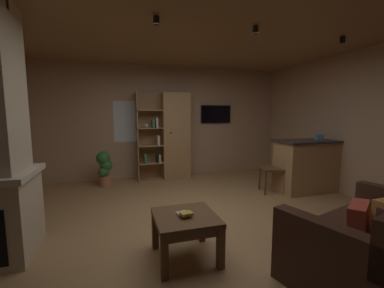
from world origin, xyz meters
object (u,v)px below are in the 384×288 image
(dining_chair, at_px, (276,165))
(wall_mounted_tv, at_px, (216,114))
(table_book_0, at_px, (182,213))
(leather_couch, at_px, (375,244))
(potted_floor_plant, at_px, (105,167))
(tissue_box, at_px, (319,137))
(coffee_table, at_px, (185,223))
(table_book_1, at_px, (186,214))
(bookshelf_cabinet, at_px, (172,137))
(kitchen_bar_counter, at_px, (310,165))

(dining_chair, xyz_separation_m, wall_mounted_tv, (-0.50, 1.86, 0.97))
(table_book_0, bearing_deg, leather_couch, -26.25)
(wall_mounted_tv, bearing_deg, potted_floor_plant, -169.95)
(leather_couch, xyz_separation_m, table_book_0, (-1.64, 0.81, 0.18))
(tissue_box, height_order, wall_mounted_tv, wall_mounted_tv)
(table_book_0, bearing_deg, tissue_box, 25.12)
(tissue_box, distance_m, coffee_table, 3.51)
(leather_couch, bearing_deg, wall_mounted_tv, 88.11)
(table_book_1, bearing_deg, bookshelf_cabinet, 80.10)
(tissue_box, xyz_separation_m, dining_chair, (-0.85, 0.12, -0.53))
(table_book_0, bearing_deg, potted_floor_plant, 106.66)
(potted_floor_plant, bearing_deg, table_book_1, -73.38)
(tissue_box, xyz_separation_m, table_book_1, (-3.10, -1.55, -0.56))
(table_book_1, bearing_deg, table_book_0, 105.08)
(dining_chair, relative_size, wall_mounted_tv, 1.17)
(tissue_box, bearing_deg, table_book_0, -154.88)
(table_book_0, distance_m, dining_chair, 2.78)
(kitchen_bar_counter, height_order, tissue_box, tissue_box)
(bookshelf_cabinet, distance_m, dining_chair, 2.39)
(kitchen_bar_counter, distance_m, tissue_box, 0.58)
(dining_chair, distance_m, potted_floor_plant, 3.46)
(kitchen_bar_counter, height_order, table_book_1, kitchen_bar_counter)
(table_book_0, xyz_separation_m, wall_mounted_tv, (1.78, 3.45, 1.02))
(leather_couch, bearing_deg, bookshelf_cabinet, 104.37)
(bookshelf_cabinet, xyz_separation_m, dining_chair, (1.68, -1.65, -0.45))
(kitchen_bar_counter, xyz_separation_m, wall_mounted_tv, (-1.18, 1.97, 0.99))
(table_book_1, xyz_separation_m, potted_floor_plant, (-0.91, 3.06, -0.11))
(kitchen_bar_counter, bearing_deg, dining_chair, 170.98)
(tissue_box, bearing_deg, coffee_table, -154.24)
(table_book_1, relative_size, potted_floor_plant, 0.16)
(leather_couch, height_order, potted_floor_plant, leather_couch)
(dining_chair, height_order, wall_mounted_tv, wall_mounted_tv)
(table_book_0, xyz_separation_m, table_book_1, (0.02, -0.08, 0.03))
(tissue_box, bearing_deg, wall_mounted_tv, 124.13)
(tissue_box, bearing_deg, leather_couch, -123.16)
(bookshelf_cabinet, distance_m, potted_floor_plant, 1.63)
(table_book_0, height_order, dining_chair, dining_chair)
(wall_mounted_tv, bearing_deg, bookshelf_cabinet, -169.84)
(bookshelf_cabinet, distance_m, wall_mounted_tv, 1.30)
(coffee_table, relative_size, table_book_0, 5.71)
(coffee_table, distance_m, potted_floor_plant, 3.15)
(bookshelf_cabinet, relative_size, dining_chair, 2.15)
(tissue_box, distance_m, wall_mounted_tv, 2.44)
(bookshelf_cabinet, distance_m, leather_couch, 4.24)
(kitchen_bar_counter, bearing_deg, leather_couch, -119.94)
(leather_couch, xyz_separation_m, dining_chair, (0.64, 2.40, 0.23))
(coffee_table, height_order, table_book_1, table_book_1)
(tissue_box, bearing_deg, potted_floor_plant, 159.38)
(potted_floor_plant, bearing_deg, leather_couch, -56.23)
(potted_floor_plant, bearing_deg, bookshelf_cabinet, 9.96)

